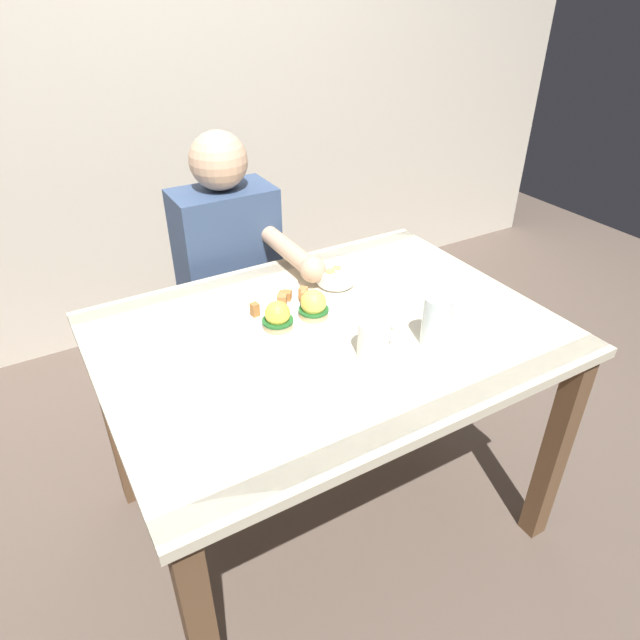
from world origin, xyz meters
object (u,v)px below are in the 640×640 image
at_px(coffee_mug, 374,337).
at_px(diner_person, 233,273).
at_px(fruit_bowl, 336,276).
at_px(water_glass_near, 436,323).
at_px(fork, 386,256).
at_px(eggs_benedict_plate, 295,315).
at_px(dining_table, 328,361).

height_order(coffee_mug, diner_person, diner_person).
bearing_deg(fruit_bowl, water_glass_near, -82.14).
distance_m(coffee_mug, fork, 0.57).
bearing_deg(eggs_benedict_plate, water_glass_near, -44.49).
bearing_deg(dining_table, water_glass_near, -43.02).
bearing_deg(coffee_mug, eggs_benedict_plate, 114.84).
relative_size(eggs_benedict_plate, diner_person, 0.24).
height_order(fruit_bowl, diner_person, diner_person).
bearing_deg(dining_table, fork, 35.68).
bearing_deg(eggs_benedict_plate, fruit_bowl, 32.69).
bearing_deg(dining_table, coffee_mug, -74.92).
relative_size(fruit_bowl, coffee_mug, 1.08).
bearing_deg(water_glass_near, fruit_bowl, 97.86).
distance_m(fruit_bowl, coffee_mug, 0.38).
height_order(dining_table, fork, fork).
height_order(fork, diner_person, diner_person).
xyz_separation_m(eggs_benedict_plate, fruit_bowl, (0.21, 0.14, 0.00)).
relative_size(fork, water_glass_near, 1.14).
xyz_separation_m(dining_table, eggs_benedict_plate, (-0.06, 0.07, 0.13)).
bearing_deg(fruit_bowl, coffee_mug, -106.79).
relative_size(coffee_mug, fork, 0.72).
bearing_deg(water_glass_near, eggs_benedict_plate, 135.51).
bearing_deg(dining_table, fruit_bowl, 54.24).
xyz_separation_m(dining_table, water_glass_near, (0.21, -0.19, 0.17)).
distance_m(fork, diner_person, 0.54).
height_order(eggs_benedict_plate, diner_person, diner_person).
bearing_deg(fork, eggs_benedict_plate, -155.04).
bearing_deg(diner_person, fruit_bowl, -64.82).
xyz_separation_m(coffee_mug, water_glass_near, (0.16, -0.04, 0.01)).
distance_m(eggs_benedict_plate, diner_person, 0.54).
distance_m(dining_table, fruit_bowl, 0.29).
height_order(eggs_benedict_plate, water_glass_near, water_glass_near).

